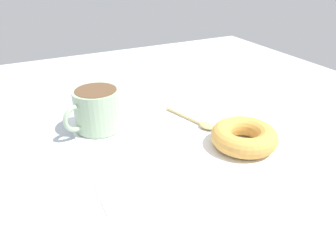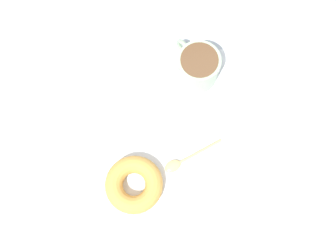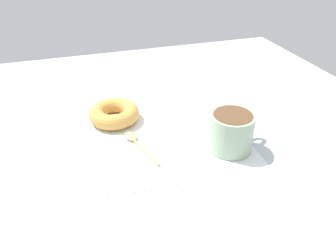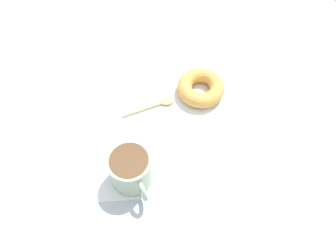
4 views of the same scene
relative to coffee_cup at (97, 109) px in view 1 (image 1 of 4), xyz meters
The scene contains 5 objects.
ground_plane 14.84cm from the coffee_cup, 63.99° to the left, with size 120.00×120.00×2.00cm, color #B2BCC6.
napkin 14.60cm from the coffee_cup, 50.86° to the left, with size 32.36×32.36×0.30cm, color white.
coffee_cup is the anchor object (origin of this frame).
donut 28.00cm from the coffee_cup, 49.48° to the left, with size 11.81×11.81×3.64cm, color gold.
spoon 20.47cm from the coffee_cup, 67.27° to the left, with size 13.34×5.17×0.90cm.
Camera 1 is at (50.74, -25.88, 31.15)cm, focal length 35.00 mm.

